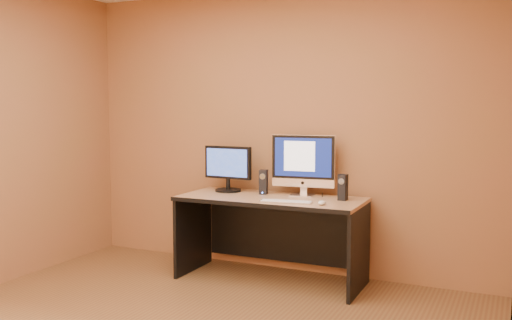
% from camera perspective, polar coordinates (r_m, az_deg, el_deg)
% --- Properties ---
extents(walls, '(4.00, 4.00, 2.60)m').
position_cam_1_polar(walls, '(3.52, -9.97, 1.62)').
color(walls, '#90583A').
rests_on(walls, ground).
extents(desk, '(1.60, 0.72, 0.74)m').
position_cam_1_polar(desk, '(5.01, 1.49, -7.92)').
color(desk, tan).
rests_on(desk, ground).
extents(imac, '(0.59, 0.27, 0.55)m').
position_cam_1_polar(imac, '(5.01, 4.68, -0.48)').
color(imac, silver).
rests_on(imac, desk).
extents(second_monitor, '(0.49, 0.26, 0.42)m').
position_cam_1_polar(second_monitor, '(5.25, -2.81, -0.90)').
color(second_monitor, black).
rests_on(second_monitor, desk).
extents(speaker_left, '(0.08, 0.08, 0.22)m').
position_cam_1_polar(speaker_left, '(5.10, 0.75, -2.22)').
color(speaker_left, black).
rests_on(speaker_left, desk).
extents(speaker_right, '(0.07, 0.08, 0.22)m').
position_cam_1_polar(speaker_right, '(4.82, 8.69, -2.73)').
color(speaker_right, black).
rests_on(speaker_right, desk).
extents(keyboard, '(0.44, 0.18, 0.02)m').
position_cam_1_polar(keyboard, '(4.68, 2.99, -4.18)').
color(keyboard, silver).
rests_on(keyboard, desk).
extents(mouse, '(0.07, 0.11, 0.04)m').
position_cam_1_polar(mouse, '(4.60, 6.59, -4.25)').
color(mouse, white).
rests_on(mouse, desk).
extents(cable_a, '(0.08, 0.21, 0.01)m').
position_cam_1_polar(cable_a, '(5.10, 6.65, -3.46)').
color(cable_a, black).
rests_on(cable_a, desk).
extents(cable_b, '(0.05, 0.18, 0.01)m').
position_cam_1_polar(cable_b, '(5.16, 4.51, -3.32)').
color(cable_b, black).
rests_on(cable_b, desk).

